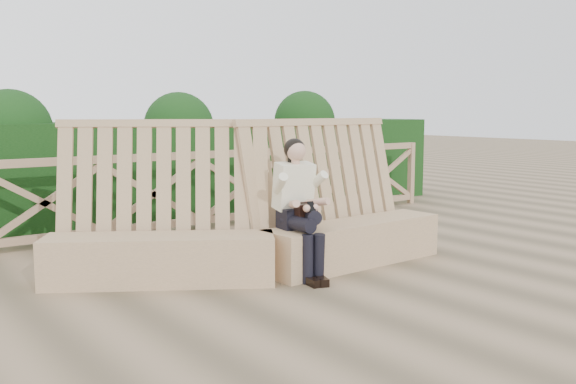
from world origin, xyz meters
TOP-DOWN VIEW (x-y plane):
  - ground at (0.00, 0.00)m, footprint 60.00×60.00m
  - bench at (0.04, 0.97)m, footprint 4.23×1.83m
  - woman at (0.29, 0.62)m, footprint 0.44×0.84m
  - guardrail at (0.00, 3.50)m, footprint 10.10×0.09m
  - hedge at (0.00, 4.70)m, footprint 12.00×1.20m

SIDE VIEW (x-z plane):
  - ground at x=0.00m, z-range 0.00..0.00m
  - bench at x=0.04m, z-range -0.40..1.21m
  - guardrail at x=0.00m, z-range 0.00..1.10m
  - hedge at x=0.00m, z-range 0.00..1.50m
  - woman at x=0.29m, z-range 0.06..1.45m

